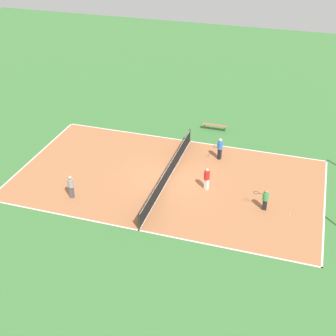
# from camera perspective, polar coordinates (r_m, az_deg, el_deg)

# --- Properties ---
(ground_plane) EXTENTS (80.00, 80.00, 0.00)m
(ground_plane) POSITION_cam_1_polar(r_m,az_deg,el_deg) (31.14, 0.00, -1.41)
(ground_plane) COLOR #3D7538
(court_surface) EXTENTS (11.31, 20.20, 0.02)m
(court_surface) POSITION_cam_1_polar(r_m,az_deg,el_deg) (31.14, 0.00, -1.40)
(court_surface) COLOR #AD6B42
(court_surface) RESTS_ON ground_plane
(tennis_net) EXTENTS (11.11, 0.10, 1.07)m
(tennis_net) POSITION_cam_1_polar(r_m,az_deg,el_deg) (30.84, 0.00, -0.53)
(tennis_net) COLOR black
(tennis_net) RESTS_ON court_surface
(bench) EXTENTS (0.36, 1.96, 0.45)m
(bench) POSITION_cam_1_polar(r_m,az_deg,el_deg) (37.46, 5.73, 5.16)
(bench) COLOR olive
(bench) RESTS_ON ground_plane
(player_coach_red) EXTENTS (0.47, 0.47, 1.55)m
(player_coach_red) POSITION_cam_1_polar(r_m,az_deg,el_deg) (29.79, 4.75, -1.16)
(player_coach_red) COLOR white
(player_coach_red) RESTS_ON court_surface
(player_baseline_gray) EXTENTS (0.41, 0.41, 1.58)m
(player_baseline_gray) POSITION_cam_1_polar(r_m,az_deg,el_deg) (29.52, -11.76, -2.08)
(player_baseline_gray) COLOR #4C4C51
(player_baseline_gray) RESTS_ON court_surface
(player_near_blue) EXTENTS (0.99, 0.68, 1.64)m
(player_near_blue) POSITION_cam_1_polar(r_m,az_deg,el_deg) (33.16, 6.35, 2.52)
(player_near_blue) COLOR black
(player_near_blue) RESTS_ON court_surface
(player_far_green) EXTENTS (0.40, 0.95, 1.40)m
(player_far_green) POSITION_cam_1_polar(r_m,az_deg,el_deg) (28.52, 11.77, -3.67)
(player_far_green) COLOR black
(player_far_green) RESTS_ON court_surface
(tennis_ball_near_net) EXTENTS (0.07, 0.07, 0.07)m
(tennis_ball_near_net) POSITION_cam_1_polar(r_m,az_deg,el_deg) (32.77, 1.28, 0.52)
(tennis_ball_near_net) COLOR #CCE033
(tennis_ball_near_net) RESTS_ON court_surface
(tennis_ball_midcourt) EXTENTS (0.07, 0.07, 0.07)m
(tennis_ball_midcourt) POSITION_cam_1_polar(r_m,az_deg,el_deg) (32.41, -5.29, -0.01)
(tennis_ball_midcourt) COLOR #CCE033
(tennis_ball_midcourt) RESTS_ON court_surface
(tennis_ball_right_alley) EXTENTS (0.07, 0.07, 0.07)m
(tennis_ball_right_alley) POSITION_cam_1_polar(r_m,az_deg,el_deg) (28.80, 14.57, -5.54)
(tennis_ball_right_alley) COLOR #CCE033
(tennis_ball_right_alley) RESTS_ON court_surface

